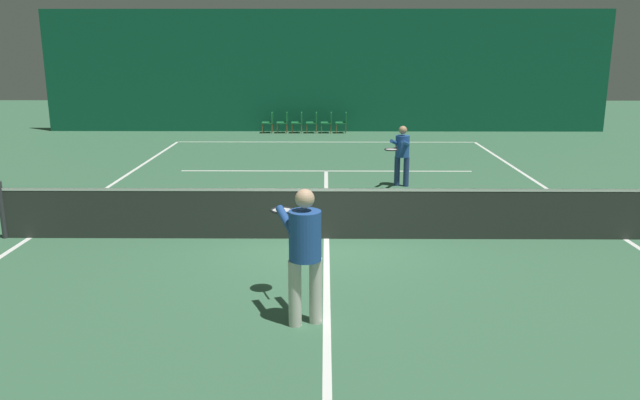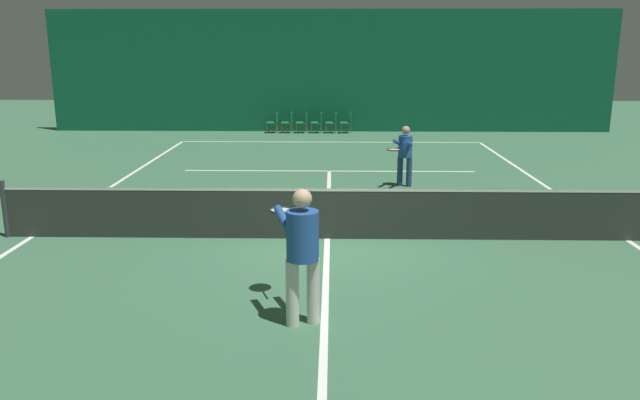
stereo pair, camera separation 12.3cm
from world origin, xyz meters
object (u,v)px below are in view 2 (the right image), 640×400
courtside_chair_3 (318,121)px  player_far (405,152)px  courtside_chair_0 (274,121)px  courtside_chair_4 (333,121)px  courtside_chair_5 (348,121)px  tennis_net (327,212)px  courtside_chair_1 (289,121)px  player_near (302,246)px  courtside_chair_2 (303,121)px

courtside_chair_3 → player_far: bearing=13.6°
courtside_chair_0 → courtside_chair_4: 2.40m
courtside_chair_3 → courtside_chair_5: (1.20, 0.00, 0.00)m
tennis_net → courtside_chair_3: (-0.51, 14.38, -0.03)m
courtside_chair_0 → courtside_chair_1: same height
courtside_chair_1 → tennis_net: bearing=6.8°
courtside_chair_3 → player_near: bearing=0.7°
courtside_chair_0 → courtside_chair_3: (1.80, 0.00, 0.00)m
courtside_chair_2 → courtside_chair_0: bearing=-90.0°
tennis_net → courtside_chair_2: tennis_net is taller
tennis_net → courtside_chair_0: (-2.31, 14.38, -0.03)m
player_far → courtside_chair_4: 10.09m
courtside_chair_2 → tennis_net: bearing=4.4°
player_far → courtside_chair_3: bearing=-143.4°
player_far → courtside_chair_0: player_far is taller
player_far → courtside_chair_0: 10.78m
courtside_chair_0 → courtside_chair_4: size_ratio=1.00×
player_near → courtside_chair_3: (-0.22, 17.96, -0.54)m
courtside_chair_0 → courtside_chair_2: 1.20m
courtside_chair_0 → courtside_chair_3: size_ratio=1.00×
courtside_chair_4 → courtside_chair_2: bearing=-90.0°
player_near → courtside_chair_4: size_ratio=2.11×
courtside_chair_0 → courtside_chair_2: bearing=90.0°
tennis_net → courtside_chair_4: size_ratio=14.29×
courtside_chair_3 → courtside_chair_2: bearing=-90.0°
courtside_chair_1 → courtside_chair_4: same height
courtside_chair_4 → courtside_chair_5: (0.60, 0.00, 0.00)m
courtside_chair_2 → courtside_chair_3: bearing=90.0°
courtside_chair_3 → courtside_chair_4: 0.60m
tennis_net → courtside_chair_3: size_ratio=14.29×
courtside_chair_2 → courtside_chair_4: bearing=90.0°
courtside_chair_0 → courtside_chair_3: 1.80m
courtside_chair_4 → courtside_chair_3: bearing=-90.0°
player_near → player_far: (2.18, 8.04, -0.14)m
courtside_chair_4 → courtside_chair_5: same height
courtside_chair_1 → courtside_chair_5: bearing=90.0°
courtside_chair_3 → tennis_net: bearing=2.0°
courtside_chair_1 → courtside_chair_4: size_ratio=1.00×
courtside_chair_1 → courtside_chair_4: 1.80m
courtside_chair_3 → courtside_chair_5: size_ratio=1.00×
courtside_chair_2 → player_near: bearing=2.6°
courtside_chair_4 → courtside_chair_1: bearing=-90.0°
courtside_chair_0 → player_near: bearing=6.4°
player_near → courtside_chair_0: bearing=-13.4°
tennis_net → player_far: (1.89, 4.45, 0.38)m
courtside_chair_1 → courtside_chair_0: bearing=-90.0°
courtside_chair_2 → courtside_chair_4: 1.20m
courtside_chair_0 → courtside_chair_4: same height
player_far → courtside_chair_5: size_ratio=1.81×
courtside_chair_0 → player_far: bearing=22.9°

